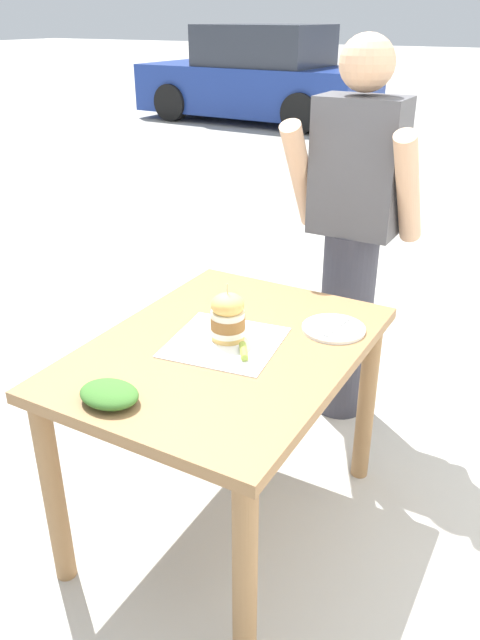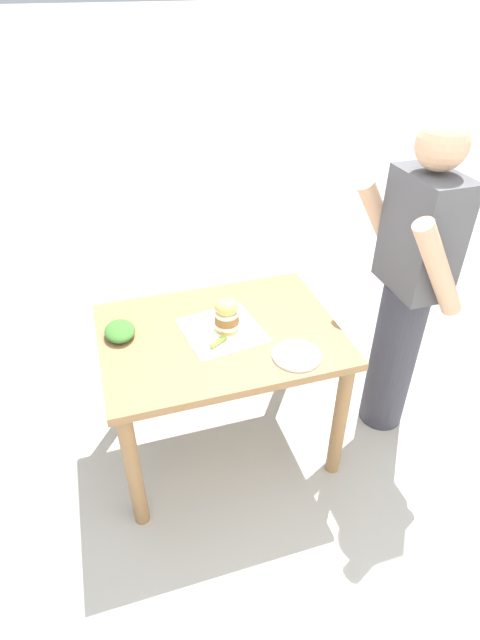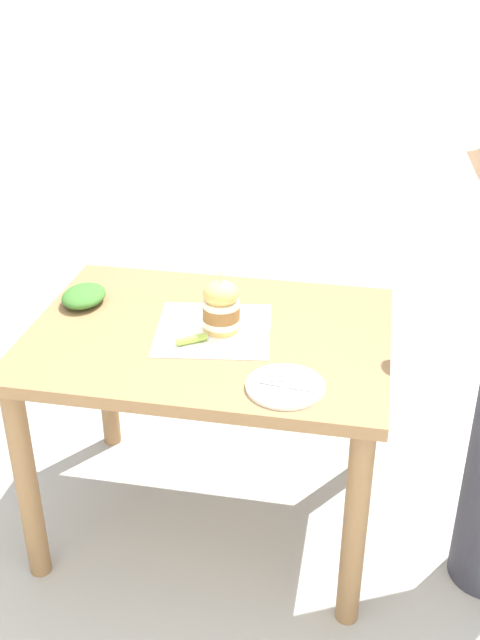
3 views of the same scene
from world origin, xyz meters
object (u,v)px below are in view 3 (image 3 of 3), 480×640
Objects in this scene: pickle_spear at (192,339)px; side_salad at (84,296)px; sandwich at (221,306)px; patio_table at (209,365)px; side_plate_with_forks at (285,386)px.

side_salad reaches higher than pickle_spear.
pickle_spear is at bearing -35.35° from sandwich.
patio_table is 0.41m from side_plate_with_forks.
pickle_spear is 0.36m from side_plate_with_forks.
patio_table is 0.49m from side_salad.
side_salad is at bearing -117.79° from side_plate_with_forks.
patio_table is 5.10× the size of side_plate_with_forks.
pickle_spear is 0.43× the size of side_plate_with_forks.
side_plate_with_forks is 0.83m from side_salad.
pickle_spear is at bearing 64.55° from side_salad.
sandwich is at bearing 107.29° from patio_table.
patio_table is 6.24× the size of side_salad.
patio_table is 0.21m from sandwich.
side_salad is (-0.11, -0.45, 0.15)m from patio_table.
side_salad is at bearing -103.96° from patio_table.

